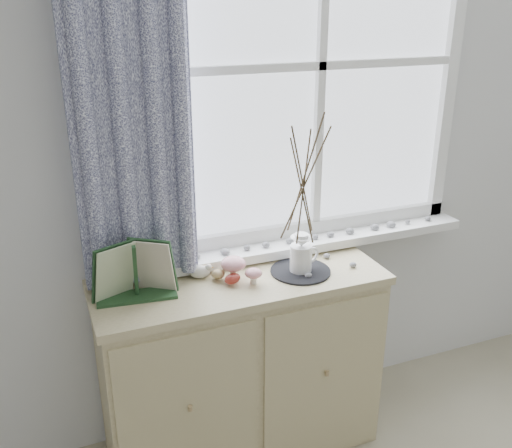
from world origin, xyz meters
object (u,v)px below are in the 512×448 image
botanical_book (136,273)px  toadstool_cluster (238,267)px  twig_pitcher (303,181)px  sideboard (241,366)px

botanical_book → toadstool_cluster: botanical_book is taller
twig_pitcher → botanical_book: bearing=163.9°
toadstool_cluster → twig_pitcher: (0.26, -0.03, 0.34)m
sideboard → toadstool_cluster: 0.48m
sideboard → toadstool_cluster: size_ratio=7.69×
sideboard → botanical_book: 0.69m
botanical_book → toadstool_cluster: (0.41, 0.03, -0.06)m
sideboard → toadstool_cluster: (-0.01, -0.00, 0.48)m
sideboard → twig_pitcher: 0.86m
sideboard → botanical_book: bearing=-175.9°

